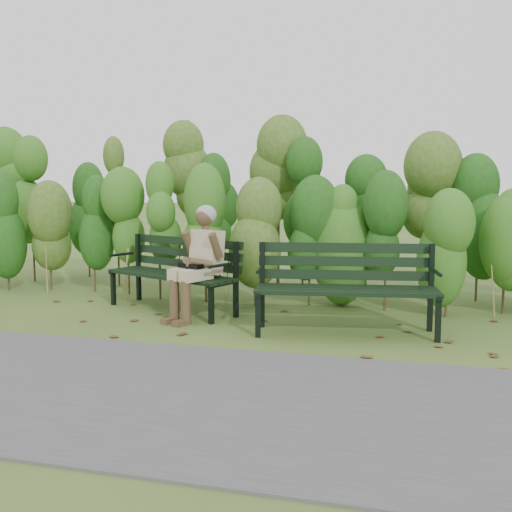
# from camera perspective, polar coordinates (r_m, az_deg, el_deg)

# --- Properties ---
(ground) EXTENTS (80.00, 80.00, 0.00)m
(ground) POSITION_cam_1_polar(r_m,az_deg,el_deg) (6.65, -0.79, -6.78)
(ground) COLOR #435B29
(footpath) EXTENTS (60.00, 2.50, 0.01)m
(footpath) POSITION_cam_1_polar(r_m,az_deg,el_deg) (4.66, -8.38, -12.85)
(footpath) COLOR #474749
(footpath) RESTS_ON ground
(hedge_band) EXTENTS (11.04, 1.67, 2.42)m
(hedge_band) POSITION_cam_1_polar(r_m,az_deg,el_deg) (8.27, 2.73, 4.71)
(hedge_band) COLOR #47381E
(hedge_band) RESTS_ON ground
(leaf_litter) EXTENTS (5.84, 2.22, 0.01)m
(leaf_litter) POSITION_cam_1_polar(r_m,az_deg,el_deg) (6.44, 0.34, -7.21)
(leaf_litter) COLOR brown
(leaf_litter) RESTS_ON ground
(bench_left) EXTENTS (1.89, 1.24, 0.90)m
(bench_left) POSITION_cam_1_polar(r_m,az_deg,el_deg) (7.53, -7.56, -1.11)
(bench_left) COLOR black
(bench_left) RESTS_ON ground
(bench_right) EXTENTS (1.96, 0.90, 0.94)m
(bench_right) POSITION_cam_1_polar(r_m,az_deg,el_deg) (6.40, 8.56, -2.32)
(bench_right) COLOR black
(bench_right) RESTS_ON ground
(seated_woman) EXTENTS (0.63, 0.83, 1.33)m
(seated_woman) POSITION_cam_1_polar(r_m,az_deg,el_deg) (6.98, -5.47, 0.07)
(seated_woman) COLOR #BDB089
(seated_woman) RESTS_ON ground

